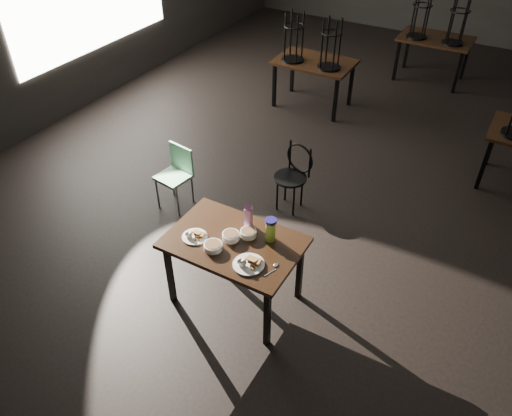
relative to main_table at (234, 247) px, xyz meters
The scene contains 13 objects.
main_table is the anchor object (origin of this frame).
plate_left 0.37m from the main_table, 158.14° to the right, with size 0.23×0.23×0.07m.
plate_right 0.35m from the main_table, 37.00° to the right, with size 0.27×0.27×0.09m.
bowl_near 0.12m from the main_table, 161.52° to the left, with size 0.16×0.16×0.06m.
bowl_far 0.18m from the main_table, 59.13° to the left, with size 0.15×0.15×0.06m.
bowl_big 0.23m from the main_table, 120.71° to the right, with size 0.16×0.16×0.06m.
juice_carton 0.31m from the main_table, 87.63° to the left, with size 0.07×0.07×0.26m.
water_bottle 0.38m from the main_table, 33.52° to the left, with size 0.11×0.11×0.23m.
spoon 0.49m from the main_table, 11.99° to the right, with size 0.06×0.20×0.01m.
bentwood_chair 1.63m from the main_table, 96.39° to the left, with size 0.41×0.40×0.81m.
school_chair 1.72m from the main_table, 145.07° to the left, with size 0.40×0.40×0.76m.
bg_table_left 4.23m from the main_table, 104.80° to the left, with size 1.20×0.80×1.48m.
bg_table_far 6.05m from the main_table, 87.15° to the left, with size 1.20×0.80×1.48m.
Camera 1 is at (1.09, -5.13, 3.74)m, focal length 35.00 mm.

